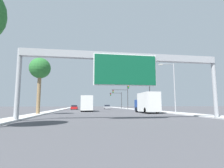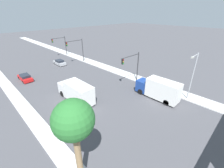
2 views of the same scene
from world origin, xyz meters
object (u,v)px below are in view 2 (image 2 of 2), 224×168
Objects in this scene: car_near_left at (25,77)px; traffic_light_mid_block at (77,47)px; truck_box_primary at (159,89)px; street_lamp_right at (192,74)px; traffic_light_near_intersection at (133,64)px; traffic_light_far_intersection at (61,43)px; truck_box_secondary at (76,92)px; palm_tree_background at (74,122)px; car_mid_center at (60,62)px.

traffic_light_mid_block is at bearing 8.90° from car_near_left.
truck_box_primary is 0.94× the size of street_lamp_right.
street_lamp_right is at bearing -82.17° from traffic_light_near_intersection.
street_lamp_right is (1.29, -40.77, 0.61)m from traffic_light_far_intersection.
truck_box_secondary is 30.32m from traffic_light_far_intersection.
palm_tree_background is (-7.21, -11.95, 5.05)m from truck_box_secondary.
traffic_light_mid_block reaches higher than truck_box_secondary.
traffic_light_near_intersection is 10.88m from street_lamp_right.
traffic_light_far_intersection is 0.73× the size of palm_tree_background.
truck_box_primary is 5.72m from street_lamp_right.
palm_tree_background is (-3.71, -27.15, 6.11)m from car_near_left.
traffic_light_near_intersection is at bearing 77.67° from truck_box_primary.
truck_box_secondary is 1.26× the size of traffic_light_far_intersection.
truck_box_secondary is 1.18× the size of traffic_light_mid_block.
traffic_light_near_intersection is 1.02× the size of traffic_light_far_intersection.
truck_box_primary reaches higher than truck_box_secondary.
car_near_left is 0.55× the size of palm_tree_background.
traffic_light_near_intersection is (15.53, -17.57, 3.71)m from car_near_left.
car_near_left is 16.21m from traffic_light_mid_block.
truck_box_primary is at bearing -83.14° from car_mid_center.
palm_tree_background is at bearing -153.54° from traffic_light_near_intersection.
car_mid_center is 0.54× the size of street_lamp_right.
car_near_left is at bearing 120.97° from street_lamp_right.
truck_box_primary is 0.90× the size of palm_tree_background.
traffic_light_mid_block is at bearing 56.94° from palm_tree_background.
truck_box_primary is 1.14× the size of traffic_light_mid_block.
truck_box_primary is at bearing -93.26° from traffic_light_mid_block.
palm_tree_background is at bearing -114.18° from car_mid_center.
car_mid_center is at bearing 70.45° from truck_box_secondary.
traffic_light_near_intersection is 0.75× the size of palm_tree_background.
car_near_left is at bearing 131.47° from traffic_light_near_intersection.
traffic_light_near_intersection is 30.00m from traffic_light_far_intersection.
car_mid_center is at bearing 23.27° from car_near_left.
car_mid_center is 0.94× the size of car_near_left.
traffic_light_near_intersection is (5.03, -22.08, 3.68)m from car_mid_center.
truck_box_secondary is at bearing 138.26° from truck_box_primary.
traffic_light_near_intersection reaches higher than truck_box_primary.
street_lamp_right is at bearing -51.44° from truck_box_primary.
truck_box_secondary is 21.54m from traffic_light_mid_block.
truck_box_secondary is 1.24× the size of traffic_light_near_intersection.
traffic_light_far_intersection is at bearing 38.33° from car_near_left.
truck_box_primary is 1.20× the size of traffic_light_near_intersection.
traffic_light_far_intersection is 40.80m from street_lamp_right.
palm_tree_background reaches higher than truck_box_secondary.
truck_box_secondary is 0.97× the size of street_lamp_right.
car_near_left is 0.74× the size of traffic_light_near_intersection.
street_lamp_right reaches higher than truck_box_primary.
traffic_light_far_intersection is (0.19, 30.00, -0.10)m from traffic_light_near_intersection.
truck_box_primary is at bearing -60.32° from car_near_left.
traffic_light_far_intersection is 0.77× the size of street_lamp_right.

